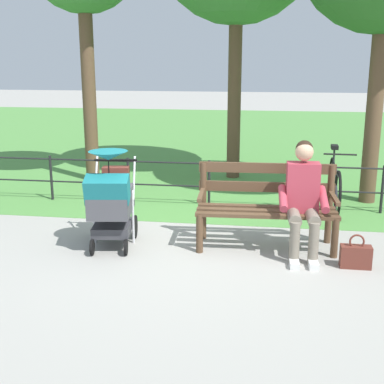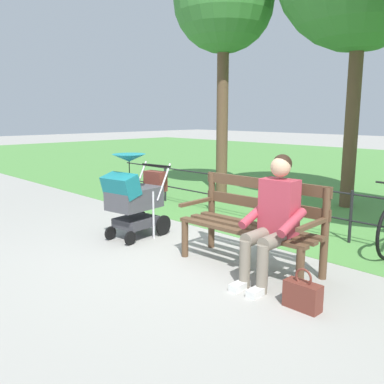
% 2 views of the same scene
% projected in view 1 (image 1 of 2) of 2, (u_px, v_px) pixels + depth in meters
% --- Properties ---
extents(ground_plane, '(60.00, 60.00, 0.00)m').
position_uv_depth(ground_plane, '(192.00, 245.00, 6.14)').
color(ground_plane, '#9E9B93').
extents(grass_lawn, '(40.00, 16.00, 0.01)m').
position_uv_depth(grass_lawn, '(239.00, 137.00, 14.56)').
color(grass_lawn, '#518E42').
rests_on(grass_lawn, ground).
extents(park_bench, '(1.62, 0.67, 0.96)m').
position_uv_depth(park_bench, '(266.00, 202.00, 5.99)').
color(park_bench, brown).
rests_on(park_bench, ground).
extents(person_on_bench, '(0.55, 0.74, 1.28)m').
position_uv_depth(person_on_bench, '(303.00, 196.00, 5.69)').
color(person_on_bench, slate).
rests_on(person_on_bench, ground).
extents(stroller, '(0.62, 0.94, 1.15)m').
position_uv_depth(stroller, '(111.00, 198.00, 5.93)').
color(stroller, black).
rests_on(stroller, ground).
extents(handbag, '(0.32, 0.14, 0.37)m').
position_uv_depth(handbag, '(356.00, 256.00, 5.43)').
color(handbag, brown).
rests_on(handbag, ground).
extents(park_fence, '(7.43, 0.04, 0.70)m').
position_uv_depth(park_fence, '(227.00, 180.00, 7.60)').
color(park_fence, black).
rests_on(park_fence, ground).
extents(bicycle, '(0.44, 1.66, 0.89)m').
position_uv_depth(bicycle, '(334.00, 183.00, 7.61)').
color(bicycle, black).
rests_on(bicycle, ground).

